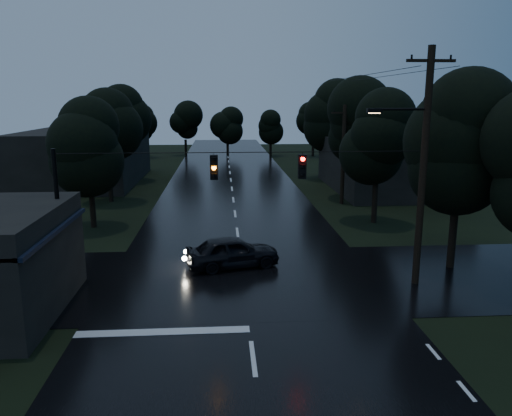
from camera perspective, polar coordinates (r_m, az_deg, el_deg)
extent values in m
cube|color=black|center=(39.91, -2.61, 0.92)|extent=(12.00, 120.00, 0.02)
cube|color=black|center=(22.56, -1.47, -8.16)|extent=(60.00, 9.00, 0.02)
cube|color=black|center=(19.69, -21.94, -2.39)|extent=(0.30, 7.00, 0.15)
cylinder|color=black|center=(17.59, -25.10, -10.24)|extent=(0.10, 0.10, 3.00)
cylinder|color=black|center=(22.95, -19.82, -4.61)|extent=(0.10, 0.10, 3.00)
cube|color=#F8D763|center=(18.52, -23.31, -5.66)|extent=(0.06, 1.60, 0.50)
cube|color=#F8D763|center=(20.98, -20.93, -3.41)|extent=(0.06, 1.20, 0.50)
cube|color=black|center=(45.97, 15.03, 4.81)|extent=(10.00, 14.00, 4.40)
cube|color=black|center=(51.12, -18.89, 5.63)|extent=(10.00, 16.00, 5.00)
cylinder|color=black|center=(21.98, 18.56, 4.12)|extent=(0.30, 0.30, 10.00)
cube|color=black|center=(21.84, 19.37, 15.61)|extent=(2.00, 0.12, 0.12)
cylinder|color=black|center=(21.40, 16.25, 10.79)|extent=(2.20, 0.10, 0.10)
cube|color=black|center=(21.05, 13.38, 10.79)|extent=(0.60, 0.25, 0.18)
cube|color=#FFB266|center=(21.05, 13.37, 10.52)|extent=(0.45, 0.18, 0.03)
cylinder|color=black|center=(38.46, 9.94, 5.97)|extent=(0.30, 0.30, 7.50)
cube|color=black|center=(38.25, 10.12, 10.66)|extent=(2.00, 0.12, 0.12)
cylinder|color=black|center=(21.73, -21.57, -1.57)|extent=(0.18, 0.18, 6.00)
cylinder|color=black|center=(20.24, -1.43, 6.38)|extent=(15.00, 0.03, 0.03)
cube|color=black|center=(20.30, -4.82, 4.65)|extent=(0.32, 0.25, 1.00)
sphere|color=orange|center=(20.15, -4.83, 4.59)|extent=(0.18, 0.18, 0.18)
cube|color=black|center=(20.56, 5.30, 4.74)|extent=(0.32, 0.25, 1.00)
sphere|color=#FF0C07|center=(20.41, 5.36, 4.68)|extent=(0.18, 0.18, 0.18)
cylinder|color=black|center=(25.49, 21.52, -3.32)|extent=(0.36, 0.36, 2.80)
sphere|color=black|center=(24.84, 22.14, 4.26)|extent=(4.48, 4.48, 4.48)
sphere|color=black|center=(24.72, 22.36, 7.02)|extent=(4.48, 4.48, 4.48)
sphere|color=black|center=(24.66, 22.59, 9.79)|extent=(4.48, 4.48, 4.48)
cylinder|color=black|center=(32.84, -18.17, -0.01)|extent=(0.36, 0.36, 2.45)
sphere|color=black|center=(32.37, -18.52, 5.14)|extent=(3.92, 3.92, 3.92)
sphere|color=black|center=(32.26, -18.65, 6.99)|extent=(3.92, 3.92, 3.92)
sphere|color=black|center=(32.19, -18.78, 8.85)|extent=(3.92, 3.92, 3.92)
cylinder|color=black|center=(40.61, -16.31, 2.51)|extent=(0.36, 0.36, 2.62)
sphere|color=black|center=(40.22, -16.58, 6.99)|extent=(4.20, 4.20, 4.20)
sphere|color=black|center=(40.14, -16.68, 8.59)|extent=(4.20, 4.20, 4.20)
sphere|color=black|center=(40.09, -16.78, 10.19)|extent=(4.20, 4.20, 4.20)
cylinder|color=black|center=(50.41, -14.62, 4.54)|extent=(0.36, 0.36, 2.80)
sphere|color=black|center=(50.08, -14.83, 8.40)|extent=(4.48, 4.48, 4.48)
sphere|color=black|center=(50.02, -14.91, 9.77)|extent=(4.48, 4.48, 4.48)
sphere|color=black|center=(49.99, -14.98, 11.14)|extent=(4.48, 4.48, 4.48)
cylinder|color=black|center=(33.30, 13.40, 0.60)|extent=(0.36, 0.36, 2.62)
sphere|color=black|center=(32.82, 13.67, 6.05)|extent=(4.20, 4.20, 4.20)
sphere|color=black|center=(32.73, 13.77, 8.01)|extent=(4.20, 4.20, 4.20)
sphere|color=black|center=(32.67, 13.88, 9.98)|extent=(4.20, 4.20, 4.20)
cylinder|color=black|center=(41.01, 10.92, 3.00)|extent=(0.36, 0.36, 2.80)
sphere|color=black|center=(40.61, 11.12, 7.74)|extent=(4.48, 4.48, 4.48)
sphere|color=black|center=(40.54, 11.19, 9.43)|extent=(4.48, 4.48, 4.48)
sphere|color=black|center=(40.50, 11.26, 11.13)|extent=(4.48, 4.48, 4.48)
cylinder|color=black|center=(50.76, 8.72, 4.95)|extent=(0.36, 0.36, 2.97)
sphere|color=black|center=(50.43, 8.86, 9.02)|extent=(4.76, 4.76, 4.76)
sphere|color=black|center=(50.37, 8.91, 10.47)|extent=(4.76, 4.76, 4.76)
sphere|color=black|center=(50.35, 8.96, 11.92)|extent=(4.76, 4.76, 4.76)
imported|color=black|center=(23.95, -2.70, -5.02)|extent=(4.75, 2.84, 1.51)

